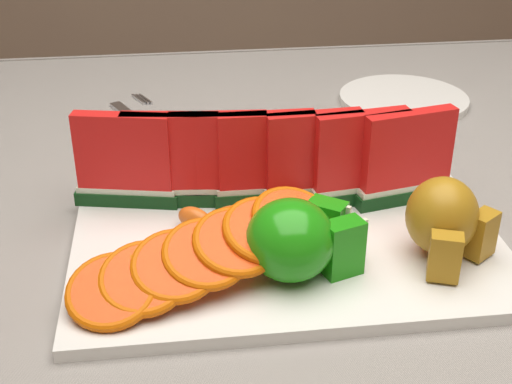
# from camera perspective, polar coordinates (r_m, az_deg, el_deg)

# --- Properties ---
(table) EXTENTS (1.40, 0.90, 0.75)m
(table) POSITION_cam_1_polar(r_m,az_deg,el_deg) (0.82, -1.51, -6.86)
(table) COLOR #49341D
(table) RESTS_ON ground
(tablecloth) EXTENTS (1.53, 1.03, 0.20)m
(tablecloth) POSITION_cam_1_polar(r_m,az_deg,el_deg) (0.78, -1.56, -3.13)
(tablecloth) COLOR gray
(tablecloth) RESTS_ON table
(platter) EXTENTS (0.40, 0.30, 0.01)m
(platter) POSITION_cam_1_polar(r_m,az_deg,el_deg) (0.69, 2.29, -3.42)
(platter) COLOR silver
(platter) RESTS_ON tablecloth
(apple_cluster) EXTENTS (0.11, 0.09, 0.07)m
(apple_cluster) POSITION_cam_1_polar(r_m,az_deg,el_deg) (0.61, 3.39, -3.82)
(apple_cluster) COLOR #2D921E
(apple_cluster) RESTS_ON platter
(pear_cluster) EXTENTS (0.08, 0.09, 0.07)m
(pear_cluster) POSITION_cam_1_polar(r_m,az_deg,el_deg) (0.65, 14.84, -2.12)
(pear_cluster) COLOR #A6720D
(pear_cluster) RESTS_ON platter
(side_plate) EXTENTS (0.21, 0.21, 0.01)m
(side_plate) POSITION_cam_1_polar(r_m,az_deg,el_deg) (1.03, 11.72, 7.29)
(side_plate) COLOR silver
(side_plate) RESTS_ON tablecloth
(fork) EXTENTS (0.09, 0.19, 0.00)m
(fork) POSITION_cam_1_polar(r_m,az_deg,el_deg) (0.96, -9.19, 5.62)
(fork) COLOR silver
(fork) RESTS_ON tablecloth
(watermelon_row) EXTENTS (0.39, 0.07, 0.10)m
(watermelon_row) POSITION_cam_1_polar(r_m,az_deg,el_deg) (0.71, 0.82, 2.48)
(watermelon_row) COLOR #09340E
(watermelon_row) RESTS_ON platter
(orange_fan_front) EXTENTS (0.25, 0.14, 0.06)m
(orange_fan_front) POSITION_cam_1_polar(r_m,az_deg,el_deg) (0.60, -3.99, -4.92)
(orange_fan_front) COLOR orange
(orange_fan_front) RESTS_ON platter
(orange_fan_back) EXTENTS (0.33, 0.10, 0.04)m
(orange_fan_back) POSITION_cam_1_polar(r_m,az_deg,el_deg) (0.78, 0.80, 2.98)
(orange_fan_back) COLOR orange
(orange_fan_back) RESTS_ON platter
(tangerine_segments) EXTENTS (0.14, 0.06, 0.02)m
(tangerine_segments) POSITION_cam_1_polar(r_m,az_deg,el_deg) (0.68, -0.46, -1.95)
(tangerine_segments) COLOR #EA6500
(tangerine_segments) RESTS_ON platter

